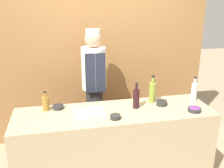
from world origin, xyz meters
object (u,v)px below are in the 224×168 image
at_px(sauce_bowl_brown, 115,117).
at_px(bottle_vinegar, 46,103).
at_px(sauce_bowl_orange, 58,107).
at_px(chef_center, 94,87).
at_px(cutting_board, 90,112).
at_px(bottle_clear, 194,91).
at_px(sauce_bowl_white, 162,103).
at_px(bottle_wine, 136,98).
at_px(bottle_oil, 152,92).
at_px(sauce_bowl_purple, 194,109).

distance_m(sauce_bowl_brown, bottle_vinegar, 0.81).
height_order(sauce_bowl_orange, chef_center, chef_center).
relative_size(bottle_vinegar, chef_center, 0.13).
bearing_deg(cutting_board, bottle_clear, 4.68).
xyz_separation_m(sauce_bowl_white, bottle_wine, (-0.32, -0.01, 0.09)).
bearing_deg(sauce_bowl_brown, chef_center, 96.03).
xyz_separation_m(sauce_bowl_white, bottle_clear, (0.43, 0.06, 0.09)).
bearing_deg(bottle_oil, bottle_clear, -7.48).
relative_size(sauce_bowl_purple, bottle_vinegar, 0.65).
distance_m(sauce_bowl_brown, cutting_board, 0.31).
relative_size(sauce_bowl_white, sauce_bowl_purple, 0.85).
xyz_separation_m(sauce_bowl_brown, bottle_oil, (0.53, 0.36, 0.11)).
height_order(sauce_bowl_orange, bottle_wine, bottle_wine).
distance_m(sauce_bowl_purple, chef_center, 1.34).
distance_m(sauce_bowl_white, bottle_oil, 0.18).
bearing_deg(bottle_vinegar, bottle_oil, -0.48).
bearing_deg(chef_center, sauce_bowl_white, -42.99).
bearing_deg(sauce_bowl_brown, cutting_board, 142.88).
relative_size(bottle_clear, chef_center, 0.18).
relative_size(sauce_bowl_orange, chef_center, 0.07).
bearing_deg(cutting_board, bottle_wine, 4.54).
height_order(sauce_bowl_purple, bottle_wine, bottle_wine).
distance_m(sauce_bowl_orange, bottle_wine, 0.89).
relative_size(cutting_board, bottle_clear, 1.08).
xyz_separation_m(sauce_bowl_orange, bottle_vinegar, (-0.13, -0.01, 0.06)).
height_order(sauce_bowl_white, cutting_board, sauce_bowl_white).
bearing_deg(sauce_bowl_purple, bottle_clear, 64.17).
relative_size(bottle_oil, chef_center, 0.19).
xyz_separation_m(cutting_board, chef_center, (0.15, 0.71, 0.04)).
xyz_separation_m(bottle_clear, bottle_oil, (-0.51, 0.07, 0.01)).
distance_m(sauce_bowl_orange, bottle_vinegar, 0.15).
distance_m(bottle_clear, chef_center, 1.29).
bearing_deg(bottle_oil, sauce_bowl_purple, -44.22).
bearing_deg(sauce_bowl_orange, sauce_bowl_white, -6.78).
bearing_deg(chef_center, sauce_bowl_orange, -133.29).
relative_size(sauce_bowl_brown, bottle_clear, 0.36).
xyz_separation_m(sauce_bowl_brown, cutting_board, (-0.25, 0.19, -0.01)).
relative_size(sauce_bowl_purple, chef_center, 0.08).
relative_size(sauce_bowl_brown, cutting_board, 0.34).
distance_m(sauce_bowl_purple, cutting_board, 1.16).
bearing_deg(sauce_bowl_orange, cutting_board, -29.82).
bearing_deg(chef_center, bottle_vinegar, -139.74).
height_order(sauce_bowl_purple, cutting_board, sauce_bowl_purple).
relative_size(sauce_bowl_purple, bottle_oil, 0.44).
bearing_deg(bottle_wine, bottle_clear, 4.78).
relative_size(sauce_bowl_brown, bottle_vinegar, 0.49).
relative_size(cutting_board, bottle_oil, 0.99).
bearing_deg(sauce_bowl_white, sauce_bowl_brown, -158.83).
distance_m(bottle_wine, chef_center, 0.77).
bearing_deg(bottle_vinegar, sauce_bowl_orange, 3.63).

